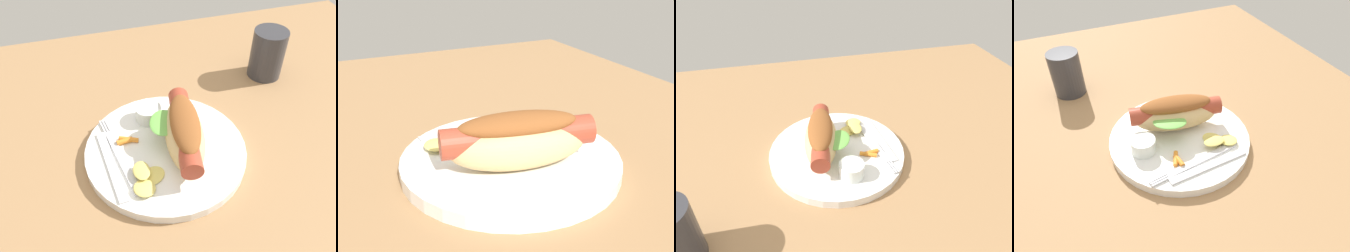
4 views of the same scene
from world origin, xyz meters
TOP-DOWN VIEW (x-y plane):
  - ground_plane at (0.00, 0.00)cm, footprint 120.00×90.00cm
  - plate at (-1.00, -2.72)cm, footprint 25.90×25.90cm
  - hot_dog at (-3.86, -2.23)cm, footprint 10.35×17.37cm
  - sauce_ramekin at (0.44, -10.09)cm, footprint 4.42×4.42cm
  - fork at (6.46, -2.88)cm, footprint 3.87×17.08cm
  - knife at (8.04, -1.35)cm, footprint 2.61×14.69cm
  - chips_pile at (3.46, 2.94)cm, footprint 5.90×6.40cm
  - carrot_garnish at (4.78, -5.67)cm, footprint 3.69×2.02cm
  - drinking_cup at (-26.60, -18.56)cm, footprint 6.69×6.69cm

SIDE VIEW (x-z plane):
  - ground_plane at x=0.00cm, z-range -1.80..0.00cm
  - plate at x=-1.00cm, z-range 0.00..1.60cm
  - knife at x=8.04cm, z-range 1.60..1.96cm
  - fork at x=6.46cm, z-range 1.60..2.00cm
  - carrot_garnish at x=4.78cm, z-range 1.57..2.46cm
  - chips_pile at x=3.46cm, z-range 1.48..3.04cm
  - sauce_ramekin at x=0.44cm, z-range 1.60..4.28cm
  - drinking_cup at x=-26.60cm, z-range 0.00..9.89cm
  - hot_dog at x=-3.86cm, z-range 1.78..8.25cm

